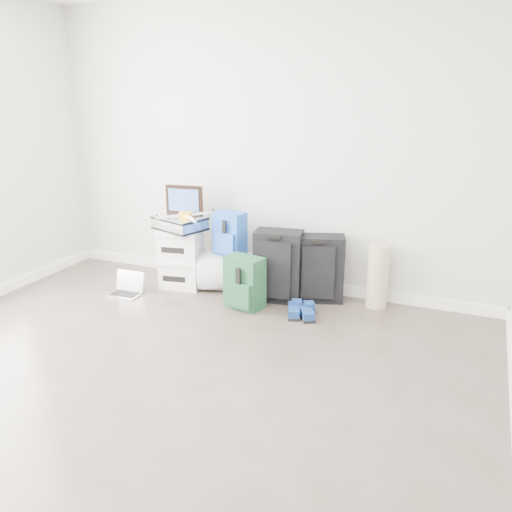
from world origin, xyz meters
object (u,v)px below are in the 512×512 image
at_px(duffel_bag, 231,272).
at_px(laptop, 127,289).
at_px(large_suitcase, 278,266).
at_px(carry_on, 322,269).
at_px(boxes_stack, 181,258).
at_px(briefcase, 180,223).

xyz_separation_m(duffel_bag, laptop, (-0.88, -0.49, -0.14)).
bearing_deg(laptop, duffel_bag, 27.11).
height_order(large_suitcase, carry_on, large_suitcase).
relative_size(large_suitcase, carry_on, 1.07).
height_order(boxes_stack, large_suitcase, large_suitcase).
bearing_deg(duffel_bag, laptop, -167.93).
bearing_deg(laptop, briefcase, 43.28).
height_order(duffel_bag, laptop, duffel_bag).
bearing_deg(briefcase, duffel_bag, 30.18).
bearing_deg(laptop, carry_on, 15.92).
bearing_deg(boxes_stack, laptop, -144.74).
xyz_separation_m(duffel_bag, carry_on, (0.89, 0.08, 0.12)).
bearing_deg(large_suitcase, briefcase, 173.75).
height_order(boxes_stack, duffel_bag, boxes_stack).
distance_m(boxes_stack, carry_on, 1.39).
bearing_deg(briefcase, carry_on, 26.21).
height_order(boxes_stack, carry_on, carry_on).
distance_m(briefcase, duffel_bag, 0.69).
bearing_deg(large_suitcase, carry_on, 13.59).
relative_size(briefcase, carry_on, 0.74).
relative_size(boxes_stack, carry_on, 0.94).
bearing_deg(briefcase, laptop, -115.94).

